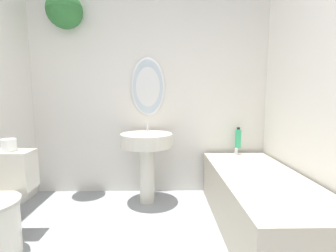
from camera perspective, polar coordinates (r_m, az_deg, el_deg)
The scene contains 5 objects.
wall_back at distance 2.92m, azimuth -6.46°, elevation 9.82°, with size 2.88×0.38×2.40m.
pedestal_sink at distance 2.65m, azimuth -5.00°, elevation -5.57°, with size 0.55×0.55×0.87m.
bathtub at distance 2.36m, azimuth 20.81°, elevation -16.08°, with size 0.71×1.67×0.57m.
shampoo_bottle at distance 2.96m, azimuth 16.12°, elevation -2.77°, with size 0.07×0.07×0.24m.
toilet_paper_roll at distance 2.35m, azimuth -33.28°, elevation -3.74°, with size 0.11×0.11×0.10m.
Camera 1 is at (0.15, -0.40, 1.17)m, focal length 26.00 mm.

